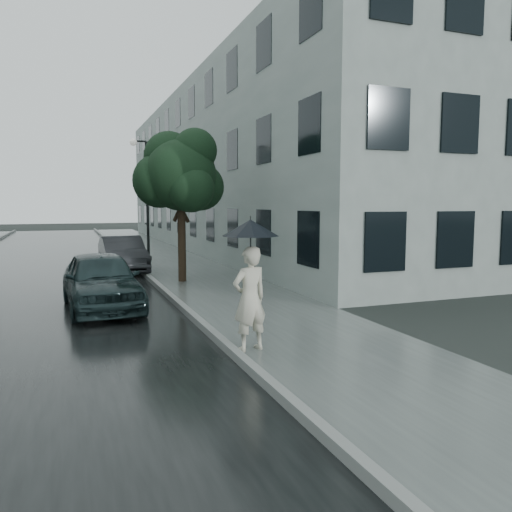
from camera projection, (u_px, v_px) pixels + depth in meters
name	position (u px, v px, depth m)	size (l,w,h in m)	color
ground	(289.00, 331.00, 10.03)	(120.00, 120.00, 0.00)	black
sidewalk	(177.00, 263.00, 21.27)	(3.50, 60.00, 0.01)	slate
kerb_near	(133.00, 264.00, 20.62)	(0.15, 60.00, 0.15)	slate
asphalt_road	(42.00, 269.00, 19.39)	(6.85, 60.00, 0.00)	black
building_near	(237.00, 171.00, 29.62)	(7.02, 36.00, 9.00)	#8E9B96
pedestrian	(250.00, 299.00, 8.58)	(0.66, 0.43, 1.82)	beige
umbrella	(251.00, 228.00, 8.41)	(1.19, 1.19, 1.39)	black
street_tree	(180.00, 174.00, 16.13)	(3.00, 2.72, 4.95)	#332619
lamp_post	(144.00, 192.00, 22.07)	(0.85, 0.34, 5.38)	black
car_near	(101.00, 280.00, 12.03)	(1.65, 4.11, 1.40)	#18282A
car_far	(122.00, 254.00, 18.53)	(1.41, 4.05, 1.33)	#242629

